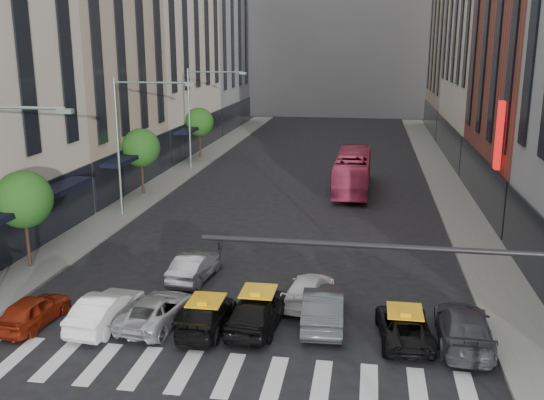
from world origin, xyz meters
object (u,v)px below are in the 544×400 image
at_px(streetlamp_mid, 131,129).
at_px(car_white_front, 106,310).
at_px(taxi_left, 207,315).
at_px(taxi_center, 258,310).
at_px(streetlamp_far, 199,105).
at_px(bus, 353,171).
at_px(car_red, 33,310).

bearing_deg(streetlamp_mid, car_white_front, -72.68).
height_order(taxi_left, taxi_center, taxi_center).
height_order(streetlamp_far, taxi_left, streetlamp_far).
bearing_deg(streetlamp_far, car_white_front, -81.27).
bearing_deg(bus, streetlamp_far, -22.05).
height_order(streetlamp_mid, bus, streetlamp_mid).
height_order(streetlamp_far, bus, streetlamp_far).
xyz_separation_m(streetlamp_far, car_red, (1.88, -31.95, -5.27)).
relative_size(streetlamp_far, bus, 0.82).
bearing_deg(streetlamp_far, bus, -22.85).
relative_size(taxi_left, bus, 0.39).
distance_m(streetlamp_far, car_red, 32.44).
bearing_deg(car_white_front, car_red, 13.18).
bearing_deg(streetlamp_mid, bus, 35.85).
xyz_separation_m(streetlamp_mid, car_white_front, (4.84, -15.53, -5.21)).
relative_size(car_white_front, taxi_center, 0.93).
distance_m(streetlamp_mid, car_white_front, 17.08).
bearing_deg(bus, streetlamp_mid, 36.65).
distance_m(streetlamp_mid, streetlamp_far, 16.00).
relative_size(car_red, bus, 0.34).
relative_size(car_red, taxi_center, 0.82).
height_order(taxi_left, bus, bus).
bearing_deg(car_red, bus, -110.11).
height_order(streetlamp_mid, car_white_front, streetlamp_mid).
bearing_deg(taxi_left, car_white_front, 5.48).
height_order(streetlamp_mid, taxi_left, streetlamp_mid).
relative_size(streetlamp_mid, streetlamp_far, 1.00).
distance_m(streetlamp_mid, car_red, 16.90).
xyz_separation_m(taxi_left, bus, (5.02, 25.31, 0.91)).
bearing_deg(car_red, car_white_front, -167.07).
bearing_deg(car_red, streetlamp_far, -81.82).
bearing_deg(taxi_left, bus, -100.19).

